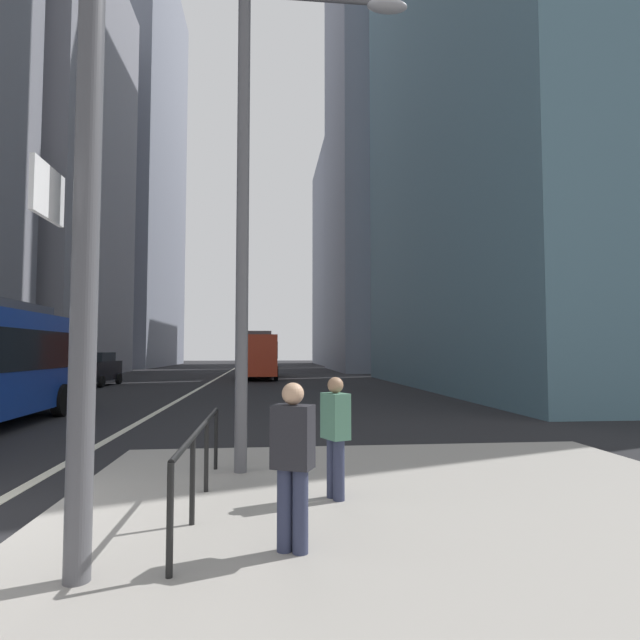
# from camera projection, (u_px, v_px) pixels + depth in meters

# --- Properties ---
(ground_plane) EXTENTS (160.00, 160.00, 0.00)m
(ground_plane) POSITION_uv_depth(u_px,v_px,m) (193.00, 392.00, 25.73)
(ground_plane) COLOR black
(median_island) EXTENTS (9.00, 10.00, 0.15)m
(median_island) POSITION_uv_depth(u_px,v_px,m) (447.00, 539.00, 5.44)
(median_island) COLOR gray
(median_island) RESTS_ON ground
(lane_centre_line) EXTENTS (0.20, 80.00, 0.01)m
(lane_centre_line) POSITION_uv_depth(u_px,v_px,m) (214.00, 380.00, 35.66)
(lane_centre_line) COLOR beige
(lane_centre_line) RESTS_ON ground
(office_tower_left_mid) EXTENTS (12.64, 18.05, 35.62)m
(office_tower_left_mid) POSITION_uv_depth(u_px,v_px,m) (30.00, 160.00, 43.05)
(office_tower_left_mid) COLOR gray
(office_tower_left_mid) RESTS_ON ground
(office_tower_left_far) EXTENTS (13.15, 25.99, 54.14)m
(office_tower_left_far) POSITION_uv_depth(u_px,v_px,m) (122.00, 165.00, 69.97)
(office_tower_left_far) COLOR slate
(office_tower_left_far) RESTS_ON ground
(office_tower_right_mid) EXTENTS (13.02, 16.30, 53.08)m
(office_tower_right_mid) POSITION_uv_depth(u_px,v_px,m) (393.00, 122.00, 55.64)
(office_tower_right_mid) COLOR slate
(office_tower_right_mid) RESTS_ON ground
(office_tower_right_far) EXTENTS (11.74, 18.27, 30.58)m
(office_tower_right_far) POSITION_uv_depth(u_px,v_px,m) (357.00, 262.00, 77.86)
(office_tower_right_far) COLOR slate
(office_tower_right_far) RESTS_ON ground
(city_bus_red_receding) EXTENTS (2.74, 11.64, 3.40)m
(city_bus_red_receding) POSITION_uv_depth(u_px,v_px,m) (259.00, 353.00, 39.30)
(city_bus_red_receding) COLOR red
(city_bus_red_receding) RESTS_ON ground
(car_oncoming_mid) EXTENTS (2.20, 4.32, 1.94)m
(car_oncoming_mid) POSITION_uv_depth(u_px,v_px,m) (95.00, 369.00, 30.21)
(car_oncoming_mid) COLOR black
(car_oncoming_mid) RESTS_ON ground
(car_receding_near) EXTENTS (2.21, 4.16, 1.94)m
(car_receding_near) POSITION_uv_depth(u_px,v_px,m) (258.00, 359.00, 63.85)
(car_receding_near) COLOR maroon
(car_receding_near) RESTS_ON ground
(car_receding_far) EXTENTS (2.19, 4.55, 1.94)m
(car_receding_far) POSITION_uv_depth(u_px,v_px,m) (267.00, 359.00, 63.87)
(car_receding_far) COLOR gold
(car_receding_far) RESTS_ON ground
(street_lamp_post) EXTENTS (5.50, 0.32, 8.00)m
(street_lamp_post) POSITION_uv_depth(u_px,v_px,m) (243.00, 151.00, 8.42)
(street_lamp_post) COLOR #56565B
(street_lamp_post) RESTS_ON median_island
(pedestrian_railing) EXTENTS (0.06, 4.06, 0.98)m
(pedestrian_railing) POSITION_uv_depth(u_px,v_px,m) (200.00, 447.00, 6.38)
(pedestrian_railing) COLOR black
(pedestrian_railing) RESTS_ON median_island
(pedestrian_waiting) EXTENTS (0.45, 0.38, 1.60)m
(pedestrian_waiting) POSITION_uv_depth(u_px,v_px,m) (293.00, 458.00, 4.95)
(pedestrian_waiting) COLOR #2D334C
(pedestrian_waiting) RESTS_ON median_island
(pedestrian_walking) EXTENTS (0.37, 0.44, 1.56)m
(pedestrian_walking) POSITION_uv_depth(u_px,v_px,m) (335.00, 432.00, 6.71)
(pedestrian_walking) COLOR #2D334C
(pedestrian_walking) RESTS_ON median_island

